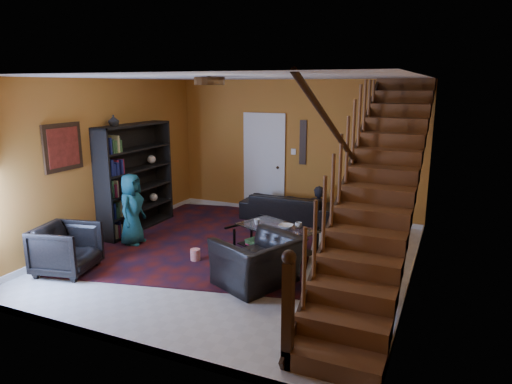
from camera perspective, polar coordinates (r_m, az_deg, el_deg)
floor at (r=7.33m, az=-2.23°, el=-8.30°), size 5.50×5.50×0.00m
room at (r=9.02m, az=-6.14°, el=-3.86°), size 5.50×5.50×5.50m
staircase at (r=6.32m, az=15.22°, el=0.97°), size 0.95×5.02×3.18m
bookshelf at (r=8.80m, az=-14.75°, el=1.49°), size 0.35×1.80×2.00m
door at (r=9.74m, az=1.05°, el=3.39°), size 0.82×0.05×2.05m
framed_picture at (r=7.70m, az=-23.01°, el=5.18°), size 0.04×0.74×0.74m
wall_hanging at (r=9.37m, az=5.90°, el=6.18°), size 0.14×0.03×0.90m
ceiling_fixture at (r=6.11m, az=-5.86°, el=13.64°), size 0.40×0.40×0.10m
rug at (r=8.32m, az=-6.00°, el=-5.63°), size 4.59×4.99×0.02m
sofa at (r=9.26m, az=4.08°, el=-1.92°), size 1.89×0.77×0.55m
armchair_left at (r=7.24m, az=-22.61°, el=-6.60°), size 0.94×0.92×0.72m
armchair_right at (r=6.30m, az=0.25°, el=-8.68°), size 1.26×1.32×0.68m
person_adult_a at (r=9.16m, az=7.77°, el=-2.95°), size 0.46×0.31×1.21m
person_adult_b at (r=8.98m, az=13.15°, el=-3.75°), size 0.57×0.45×1.14m
person_child at (r=8.05m, az=-15.26°, el=-2.13°), size 0.49×0.66×1.24m
coffee_table at (r=7.37m, az=2.56°, el=-5.90°), size 1.43×1.17×0.47m
cup_a at (r=7.29m, az=5.33°, el=-4.15°), size 0.11×0.11×0.09m
cup_b at (r=7.43m, az=0.11°, el=-3.76°), size 0.11×0.11×0.09m
bowl at (r=7.26m, az=3.75°, el=-4.33°), size 0.24×0.24×0.06m
vase at (r=8.27m, az=-17.38°, el=8.52°), size 0.18×0.18×0.19m
popcorn_bucket at (r=7.24m, az=-7.59°, el=-7.77°), size 0.19×0.19×0.18m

